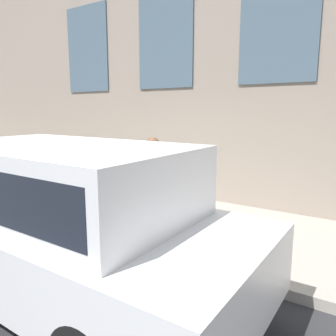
# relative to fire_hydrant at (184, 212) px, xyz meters

# --- Properties ---
(ground_plane) EXTENTS (80.00, 80.00, 0.00)m
(ground_plane) POSITION_rel_fire_hydrant_xyz_m (-0.61, 0.60, -0.56)
(ground_plane) COLOR #2D2D30
(sidewalk) EXTENTS (2.80, 60.00, 0.13)m
(sidewalk) POSITION_rel_fire_hydrant_xyz_m (0.79, 0.60, -0.49)
(sidewalk) COLOR #A8A093
(sidewalk) RESTS_ON ground_plane
(fire_hydrant) EXTENTS (0.33, 0.44, 0.83)m
(fire_hydrant) POSITION_rel_fire_hydrant_xyz_m (0.00, 0.00, 0.00)
(fire_hydrant) COLOR #2D7260
(fire_hydrant) RESTS_ON sidewalk
(person) EXTENTS (0.37, 0.24, 1.51)m
(person) POSITION_rel_fire_hydrant_xyz_m (0.09, 0.65, 0.48)
(person) COLOR #726651
(person) RESTS_ON sidewalk
(parked_truck_white_near) EXTENTS (1.88, 4.66, 1.71)m
(parked_truck_white_near) POSITION_rel_fire_hydrant_xyz_m (-1.88, 0.50, 0.42)
(parked_truck_white_near) COLOR black
(parked_truck_white_near) RESTS_ON ground_plane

